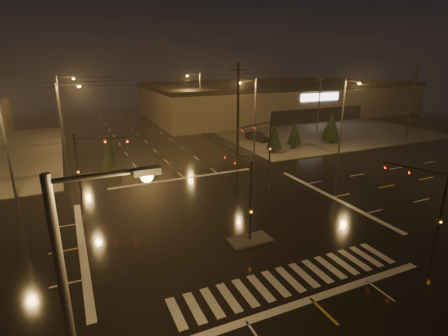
# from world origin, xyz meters

# --- Properties ---
(ground) EXTENTS (140.00, 140.00, 0.00)m
(ground) POSITION_xyz_m (0.00, 0.00, 0.00)
(ground) COLOR black
(ground) RESTS_ON ground
(sidewalk_ne) EXTENTS (36.00, 36.00, 0.12)m
(sidewalk_ne) POSITION_xyz_m (30.00, 30.00, 0.06)
(sidewalk_ne) COLOR #474440
(sidewalk_ne) RESTS_ON ground
(median_island) EXTENTS (3.00, 1.60, 0.15)m
(median_island) POSITION_xyz_m (0.00, -4.00, 0.07)
(median_island) COLOR #474440
(median_island) RESTS_ON ground
(crosswalk) EXTENTS (15.00, 2.60, 0.01)m
(crosswalk) POSITION_xyz_m (0.00, -9.00, 0.01)
(crosswalk) COLOR beige
(crosswalk) RESTS_ON ground
(stop_bar_near) EXTENTS (16.00, 0.50, 0.01)m
(stop_bar_near) POSITION_xyz_m (0.00, -11.00, 0.01)
(stop_bar_near) COLOR beige
(stop_bar_near) RESTS_ON ground
(stop_bar_far) EXTENTS (16.00, 0.50, 0.01)m
(stop_bar_far) POSITION_xyz_m (0.00, 11.00, 0.01)
(stop_bar_far) COLOR beige
(stop_bar_far) RESTS_ON ground
(parking_lot) EXTENTS (50.00, 24.00, 0.08)m
(parking_lot) POSITION_xyz_m (35.00, 28.00, 0.04)
(parking_lot) COLOR black
(parking_lot) RESTS_ON ground
(retail_building) EXTENTS (60.20, 28.30, 7.20)m
(retail_building) POSITION_xyz_m (35.00, 45.99, 3.84)
(retail_building) COLOR #695E4B
(retail_building) RESTS_ON ground
(signal_mast_median) EXTENTS (0.25, 4.59, 6.00)m
(signal_mast_median) POSITION_xyz_m (0.00, -3.07, 3.75)
(signal_mast_median) COLOR black
(signal_mast_median) RESTS_ON ground
(signal_mast_ne) EXTENTS (4.84, 1.86, 6.00)m
(signal_mast_ne) POSITION_xyz_m (9.50, 10.14, 3.79)
(signal_mast_ne) COLOR black
(signal_mast_ne) RESTS_ON ground
(signal_mast_nw) EXTENTS (4.84, 1.86, 6.00)m
(signal_mast_nw) POSITION_xyz_m (-9.50, 10.14, 3.79)
(signal_mast_nw) COLOR black
(signal_mast_nw) RESTS_ON ground
(signal_mast_se) EXTENTS (1.55, 3.87, 6.00)m
(signal_mast_se) POSITION_xyz_m (10.23, -9.75, 3.71)
(signal_mast_se) COLOR black
(signal_mast_se) RESTS_ON ground
(streetlight_0) EXTENTS (2.77, 0.32, 10.00)m
(streetlight_0) POSITION_xyz_m (-11.18, -15.00, 5.80)
(streetlight_0) COLOR #38383A
(streetlight_0) RESTS_ON ground
(streetlight_1) EXTENTS (2.77, 0.32, 10.00)m
(streetlight_1) POSITION_xyz_m (-11.18, 18.00, 5.80)
(streetlight_1) COLOR #38383A
(streetlight_1) RESTS_ON ground
(streetlight_2) EXTENTS (2.77, 0.32, 10.00)m
(streetlight_2) POSITION_xyz_m (-11.18, 34.00, 5.80)
(streetlight_2) COLOR #38383A
(streetlight_2) RESTS_ON ground
(streetlight_3) EXTENTS (2.77, 0.32, 10.00)m
(streetlight_3) POSITION_xyz_m (11.18, 16.00, 5.80)
(streetlight_3) COLOR #38383A
(streetlight_3) RESTS_ON ground
(streetlight_4) EXTENTS (2.77, 0.32, 10.00)m
(streetlight_4) POSITION_xyz_m (11.18, 36.00, 5.80)
(streetlight_4) COLOR #38383A
(streetlight_4) RESTS_ON ground
(streetlight_5) EXTENTS (0.32, 2.77, 10.00)m
(streetlight_5) POSITION_xyz_m (-16.00, 11.18, 5.80)
(streetlight_5) COLOR #38383A
(streetlight_5) RESTS_ON ground
(streetlight_6) EXTENTS (0.32, 2.77, 10.00)m
(streetlight_6) POSITION_xyz_m (22.00, 11.18, 5.80)
(streetlight_6) COLOR #38383A
(streetlight_6) RESTS_ON ground
(utility_pole_1) EXTENTS (2.20, 0.32, 12.00)m
(utility_pole_1) POSITION_xyz_m (8.00, 14.00, 6.13)
(utility_pole_1) COLOR black
(utility_pole_1) RESTS_ON ground
(utility_pole_2) EXTENTS (2.20, 0.32, 12.00)m
(utility_pole_2) POSITION_xyz_m (38.00, 14.00, 6.13)
(utility_pole_2) COLOR black
(utility_pole_2) RESTS_ON ground
(conifer_0) EXTENTS (2.13, 2.13, 4.03)m
(conifer_0) POSITION_xyz_m (14.63, 16.03, 2.36)
(conifer_0) COLOR black
(conifer_0) RESTS_ON ground
(conifer_1) EXTENTS (2.10, 2.10, 3.98)m
(conifer_1) POSITION_xyz_m (18.57, 16.92, 2.34)
(conifer_1) COLOR black
(conifer_1) RESTS_ON ground
(conifer_2) EXTENTS (2.71, 2.71, 4.93)m
(conifer_2) POSITION_xyz_m (25.35, 17.12, 2.81)
(conifer_2) COLOR black
(conifer_2) RESTS_ON ground
(conifer_3) EXTENTS (2.19, 2.19, 4.12)m
(conifer_3) POSITION_xyz_m (-6.94, 15.84, 2.41)
(conifer_3) COLOR black
(conifer_3) RESTS_ON ground
(car_parked) EXTENTS (2.88, 4.88, 1.56)m
(car_parked) POSITION_xyz_m (16.14, 23.19, 0.78)
(car_parked) COLOR black
(car_parked) RESTS_ON ground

